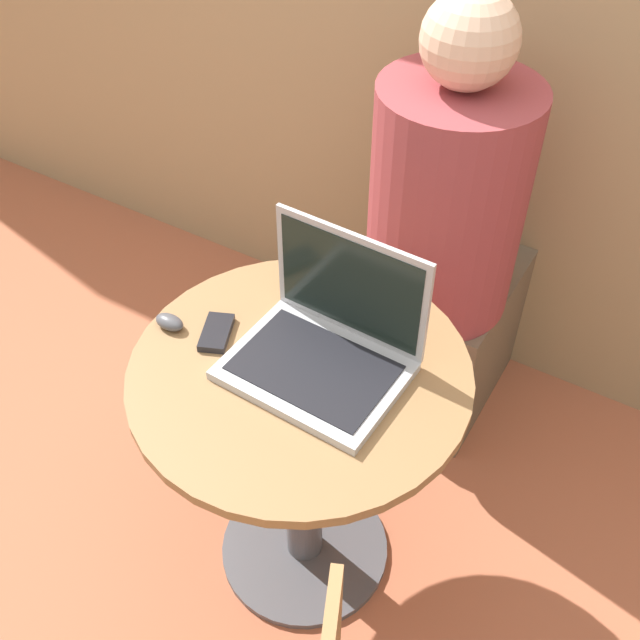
% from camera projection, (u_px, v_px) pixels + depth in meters
% --- Properties ---
extents(ground_plane, '(12.00, 12.00, 0.00)m').
position_uv_depth(ground_plane, '(305.00, 549.00, 1.97)').
color(ground_plane, '#B26042').
extents(round_table, '(0.69, 0.69, 0.70)m').
position_uv_depth(round_table, '(302.00, 437.00, 1.64)').
color(round_table, '#4C4C51').
rests_on(round_table, ground_plane).
extents(laptop, '(0.35, 0.27, 0.27)m').
position_uv_depth(laptop, '(327.00, 340.00, 1.46)').
color(laptop, '#B7B7BC').
rests_on(laptop, round_table).
extents(cell_phone, '(0.09, 0.12, 0.02)m').
position_uv_depth(cell_phone, '(216.00, 333.00, 1.55)').
color(cell_phone, black).
rests_on(cell_phone, round_table).
extents(computer_mouse, '(0.07, 0.04, 0.03)m').
position_uv_depth(computer_mouse, '(169.00, 322.00, 1.56)').
color(computer_mouse, '#4C4C51').
rests_on(computer_mouse, round_table).
extents(person_seated, '(0.38, 0.59, 1.26)m').
position_uv_depth(person_seated, '(446.00, 263.00, 2.01)').
color(person_seated, brown).
rests_on(person_seated, ground_plane).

